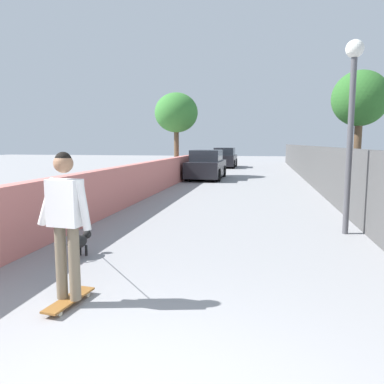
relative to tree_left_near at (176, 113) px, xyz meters
The scene contains 11 objects.
ground_plane 7.25m from the tree_left_near, 142.18° to the right, with size 80.00×80.00×0.00m, color gray.
wall_left 7.62m from the tree_left_near, behind, with size 48.00×0.30×1.23m, color #CC726B.
fence_right 10.31m from the tree_left_near, 134.64° to the right, with size 48.00×0.30×1.77m, color #4C4C4C.
tree_left_near is the anchor object (origin of this frame).
tree_right_mid 10.15m from the tree_left_near, 126.26° to the right, with size 1.99×1.99×4.51m.
lamp_post 14.15m from the tree_left_near, 152.44° to the right, with size 0.36×0.36×3.97m.
skateboard 17.46m from the tree_left_near, behind, with size 0.82×0.29×0.08m.
person_skateboarder 17.29m from the tree_left_near, behind, with size 0.26×0.72×1.74m.
dog 15.56m from the tree_left_near, behind, with size 2.13×0.93×1.06m.
car_near 3.46m from the tree_left_near, 113.61° to the right, with size 4.24×1.80×1.54m.
car_far 9.55m from the tree_left_near, 11.52° to the right, with size 3.85×1.80×1.54m.
Camera 1 is at (-1.88, -0.90, 1.92)m, focal length 35.52 mm.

